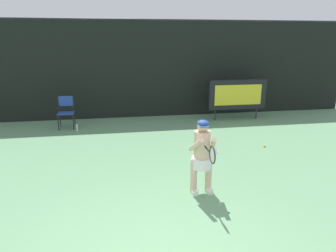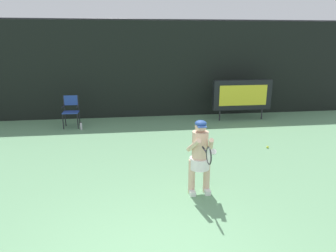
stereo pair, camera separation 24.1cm
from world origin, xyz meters
name	(u,v)px [view 2 (the right image)]	position (x,y,z in m)	size (l,w,h in m)	color
backdrop_screen	(132,70)	(0.00, 8.50, 1.81)	(18.00, 0.12, 3.66)	black
scoreboard	(242,95)	(4.01, 7.45, 0.95)	(2.20, 0.21, 1.50)	black
umpire_chair	(71,109)	(-2.14, 7.30, 0.62)	(0.52, 0.44, 1.08)	black
water_bottle	(81,126)	(-1.78, 6.89, 0.12)	(0.07, 0.07, 0.27)	silver
tennis_player	(200,154)	(1.15, 2.09, 0.81)	(0.53, 0.60, 1.48)	white
tennis_racket	(209,155)	(1.14, 1.48, 1.03)	(0.03, 0.60, 0.31)	black
tennis_ball_loose	(268,147)	(3.63, 4.34, 0.03)	(0.07, 0.07, 0.07)	#CCDB3D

